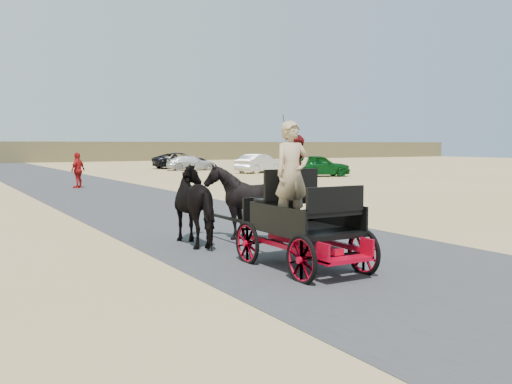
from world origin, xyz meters
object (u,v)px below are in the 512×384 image
carriage (303,248)px  car_d (181,161)px  horse_left (200,205)px  car_a (317,165)px  pedestrian (78,170)px  horse_right (246,202)px  car_b (259,163)px  car_c (191,163)px

carriage → car_d: 40.46m
horse_left → car_a: (17.19, 19.20, -0.13)m
pedestrian → car_d: size_ratio=0.35×
horse_right → car_a: size_ratio=0.40×
horse_left → pedestrian: pedestrian is taller
carriage → car_b: size_ratio=0.57×
pedestrian → car_a: bearing=144.6°
car_c → car_d: (0.62, 3.58, 0.09)m
car_a → car_c: bearing=32.2°
car_a → car_c: (-3.56, 12.29, -0.14)m
car_b → car_c: 6.81m
car_c → car_b: bearing=-144.7°
car_c → pedestrian: bearing=151.6°
horse_left → pedestrian: size_ratio=1.16×
pedestrian → car_b: bearing=165.6°
horse_left → car_d: (14.25, 35.07, -0.17)m
car_a → car_b: size_ratio=1.01×
car_d → pedestrian: bearing=152.2°
horse_right → car_d: bearing=-110.6°
carriage → car_b: bearing=60.8°
car_b → car_d: car_b is taller
car_b → pedestrian: bearing=95.3°
car_c → car_d: car_d is taller
horse_left → car_b: (16.32, 25.24, -0.16)m
car_d → car_c: bearing=178.0°
car_b → car_c: size_ratio=1.04×
horse_left → car_a: 25.77m
horse_right → horse_left: bearing=0.0°
pedestrian → car_b: 17.04m
horse_right → car_d: (13.15, 35.07, -0.17)m
horse_left → horse_right: 1.10m
carriage → car_d: size_ratio=0.49×
car_c → carriage: bearing=171.2°
pedestrian → car_b: pedestrian is taller
carriage → car_d: (13.70, 38.07, 0.32)m
horse_right → car_b: size_ratio=0.40×
horse_left → car_a: bearing=-131.8°
car_c → horse_left: bearing=168.6°
horse_left → car_b: horse_left is taller
horse_right → car_c: horse_right is taller
pedestrian → car_b: (14.95, 8.17, -0.17)m
car_b → car_d: size_ratio=0.86×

